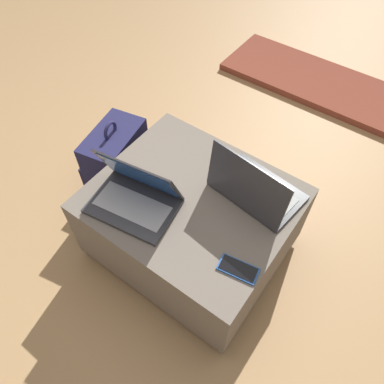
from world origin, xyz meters
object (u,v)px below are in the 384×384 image
(laptop_far, at_px, (254,189))
(laptop_near, at_px, (135,196))
(cell_phone, at_px, (238,269))
(backpack, at_px, (116,163))

(laptop_far, bearing_deg, laptop_near, 47.20)
(laptop_near, xyz_separation_m, laptop_far, (0.36, 0.30, 0.00))
(cell_phone, xyz_separation_m, backpack, (-0.85, 0.24, -0.22))
(cell_phone, bearing_deg, backpack, 65.12)
(laptop_far, height_order, backpack, laptop_far)
(laptop_far, distance_m, backpack, 0.78)
(backpack, bearing_deg, cell_phone, 63.17)
(laptop_near, relative_size, laptop_far, 0.98)
(laptop_near, relative_size, cell_phone, 2.43)
(cell_phone, height_order, backpack, backpack)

